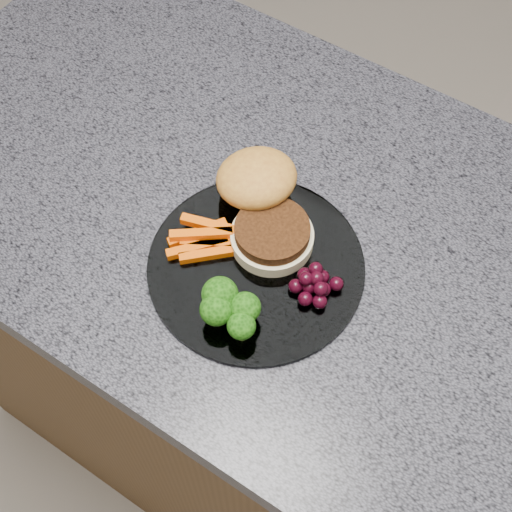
{
  "coord_description": "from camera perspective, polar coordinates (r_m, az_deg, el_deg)",
  "views": [
    {
      "loc": [
        0.21,
        -0.44,
        1.64
      ],
      "look_at": [
        -0.02,
        -0.08,
        0.93
      ],
      "focal_mm": 50.0,
      "sensor_mm": 36.0,
      "label": 1
    }
  ],
  "objects": [
    {
      "name": "island_cabinet",
      "position": [
        1.3,
        2.86,
        -9.28
      ],
      "size": [
        1.2,
        0.6,
        0.86
      ],
      "primitive_type": "cube",
      "color": "#4F361B",
      "rests_on": "ground"
    },
    {
      "name": "broccoli",
      "position": [
        0.79,
        -2.24,
        -4.08
      ],
      "size": [
        0.08,
        0.06,
        0.05
      ],
      "rotation": [
        0.0,
        0.0,
        -0.13
      ],
      "color": "olive",
      "rests_on": "plate"
    },
    {
      "name": "plate",
      "position": [
        0.85,
        0.0,
        -0.8
      ],
      "size": [
        0.26,
        0.26,
        0.01
      ],
      "primitive_type": "cylinder",
      "color": "white",
      "rests_on": "countertop"
    },
    {
      "name": "carrot_sticks",
      "position": [
        0.86,
        -4.08,
        1.4
      ],
      "size": [
        0.09,
        0.08,
        0.02
      ],
      "rotation": [
        0.0,
        0.0,
        0.38
      ],
      "color": "#F25A04",
      "rests_on": "plate"
    },
    {
      "name": "burger",
      "position": [
        0.87,
        0.47,
        4.49
      ],
      "size": [
        0.19,
        0.18,
        0.06
      ],
      "rotation": [
        0.0,
        0.0,
        -0.43
      ],
      "color": "beige",
      "rests_on": "plate"
    },
    {
      "name": "grape_bunch",
      "position": [
        0.82,
        4.71,
        -2.28
      ],
      "size": [
        0.06,
        0.05,
        0.03
      ],
      "rotation": [
        0.0,
        0.0,
        0.16
      ],
      "color": "black",
      "rests_on": "plate"
    },
    {
      "name": "countertop",
      "position": [
        0.9,
        4.09,
        1.4
      ],
      "size": [
        1.2,
        0.6,
        0.04
      ],
      "primitive_type": "cube",
      "color": "#51515C",
      "rests_on": "island_cabinet"
    }
  ]
}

